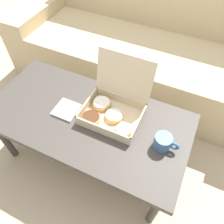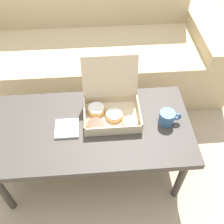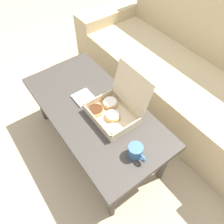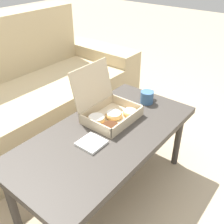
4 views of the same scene
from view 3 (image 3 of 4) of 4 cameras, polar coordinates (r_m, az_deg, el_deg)
ground_plane at (r=1.90m, az=-0.91°, el=-6.50°), size 12.00×12.00×0.00m
couch at (r=2.07m, az=17.74°, el=9.75°), size 2.15×0.82×0.92m
coffee_table at (r=1.52m, az=-4.65°, el=-0.20°), size 1.14×0.57×0.46m
pastry_box at (r=1.41m, az=0.36°, el=0.76°), size 0.31×0.30×0.30m
coffee_mug at (r=1.26m, az=6.22°, el=-10.17°), size 0.13×0.09×0.08m
napkin_stack at (r=1.55m, az=-7.50°, el=3.80°), size 0.13×0.13×0.01m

